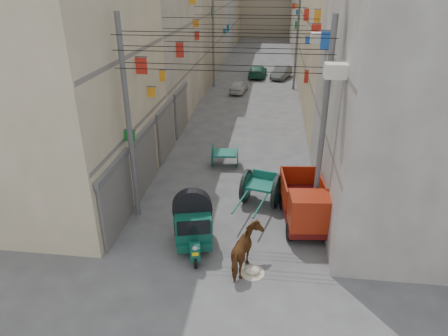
% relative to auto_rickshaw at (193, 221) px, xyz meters
% --- Properties ---
extents(building_row_left, '(8.00, 62.00, 14.00)m').
position_rel_auto_rickshaw_xyz_m(building_row_left, '(-7.11, 29.95, 5.42)').
color(building_row_left, beige).
rests_on(building_row_left, ground).
extents(building_row_right, '(8.00, 62.00, 14.00)m').
position_rel_auto_rickshaw_xyz_m(building_row_right, '(8.88, 29.95, 5.42)').
color(building_row_right, '#ADA7A2').
rests_on(building_row_right, ground).
extents(shutters_left, '(0.18, 14.40, 2.88)m').
position_rel_auto_rickshaw_xyz_m(shutters_left, '(-3.04, 6.20, 0.45)').
color(shutters_left, '#504F55').
rests_on(shutters_left, ground).
extents(signboards, '(8.22, 40.52, 5.67)m').
position_rel_auto_rickshaw_xyz_m(signboards, '(0.87, 17.48, 2.39)').
color(signboards, '#0C5486').
rests_on(signboards, ground).
extents(ac_units, '(0.70, 6.55, 3.35)m').
position_rel_auto_rickshaw_xyz_m(ac_units, '(4.53, 3.49, 6.39)').
color(ac_units, beige).
rests_on(ac_units, ground).
extents(utility_poles, '(7.40, 22.20, 8.00)m').
position_rel_auto_rickshaw_xyz_m(utility_poles, '(0.88, 12.82, 2.96)').
color(utility_poles, '#545457').
rests_on(utility_poles, ground).
extents(overhead_cables, '(7.40, 22.52, 1.12)m').
position_rel_auto_rickshaw_xyz_m(overhead_cables, '(0.88, 10.22, 5.73)').
color(overhead_cables, black).
rests_on(overhead_cables, ground).
extents(auto_rickshaw, '(1.82, 2.60, 1.77)m').
position_rel_auto_rickshaw_xyz_m(auto_rickshaw, '(0.00, 0.00, 0.00)').
color(auto_rickshaw, black).
rests_on(auto_rickshaw, ground).
extents(tonga_cart, '(1.99, 3.48, 1.48)m').
position_rel_auto_rickshaw_xyz_m(tonga_cart, '(2.35, 3.35, -0.27)').
color(tonga_cart, black).
rests_on(tonga_cart, ground).
extents(mini_truck, '(1.89, 3.61, 1.95)m').
position_rel_auto_rickshaw_xyz_m(mini_truck, '(4.12, 1.58, -0.11)').
color(mini_truck, black).
rests_on(mini_truck, ground).
extents(second_cart, '(1.50, 1.35, 1.24)m').
position_rel_auto_rickshaw_xyz_m(second_cart, '(0.32, 7.03, -0.38)').
color(second_cart, '#145B4D').
rests_on(second_cart, ground).
extents(feed_sack, '(0.51, 0.41, 0.26)m').
position_rel_auto_rickshaw_xyz_m(feed_sack, '(2.26, -1.31, -0.91)').
color(feed_sack, beige).
rests_on(feed_sack, ground).
extents(horse, '(1.14, 1.95, 1.55)m').
position_rel_auto_rickshaw_xyz_m(horse, '(2.03, -1.18, -0.26)').
color(horse, brown).
rests_on(horse, ground).
extents(distant_car_white, '(1.60, 3.27, 1.08)m').
position_rel_auto_rickshaw_xyz_m(distant_car_white, '(-0.29, 22.05, -0.50)').
color(distant_car_white, silver).
rests_on(distant_car_white, ground).
extents(distant_car_grey, '(2.28, 3.85, 1.20)m').
position_rel_auto_rickshaw_xyz_m(distant_car_grey, '(3.42, 27.94, -0.44)').
color(distant_car_grey, '#4D514F').
rests_on(distant_car_grey, ground).
extents(distant_car_green, '(1.84, 4.06, 1.16)m').
position_rel_auto_rickshaw_xyz_m(distant_car_green, '(1.06, 28.33, -0.46)').
color(distant_car_green, '#216146').
rests_on(distant_car_green, ground).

